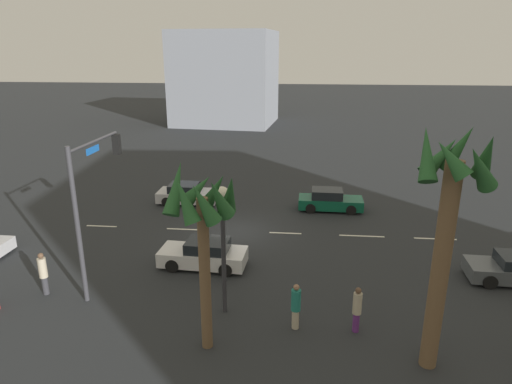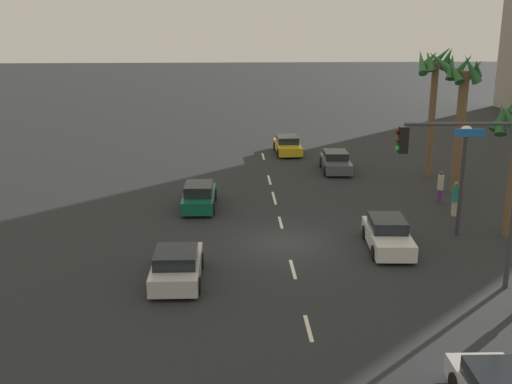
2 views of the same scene
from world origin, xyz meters
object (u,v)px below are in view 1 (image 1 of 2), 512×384
Objects in this scene: pedestrian_1 at (357,308)px; pedestrian_2 at (296,305)px; palm_tree_0 at (449,209)px; building_0 at (225,78)px; traffic_signal at (92,189)px; palm_tree_1 at (204,212)px; car_0 at (330,201)px; streetlamp at (223,225)px; car_5 at (187,194)px; car_3 at (204,254)px; pedestrian_3 at (43,272)px.

pedestrian_1 is 2.26m from pedestrian_2.
pedestrian_2 is 6.64m from palm_tree_0.
palm_tree_0 is 51.64m from building_0.
palm_tree_1 reaches higher than traffic_signal.
pedestrian_2 reaches higher than pedestrian_1.
streetlamp is (4.90, 12.49, 3.14)m from car_0.
streetlamp is at bearing -9.59° from pedestrian_1.
car_5 is 0.60× the size of palm_tree_1.
car_5 is (9.64, -0.49, -0.01)m from car_0.
car_3 is at bearing -35.05° from palm_tree_0.
pedestrian_1 is 0.14× the size of building_0.
pedestrian_1 reaches higher than car_5.
traffic_signal is 11.85m from pedestrian_1.
building_0 is at bearing -75.23° from pedestrian_1.
pedestrian_2 is (-4.48, 4.66, 0.34)m from car_3.
palm_tree_0 is 7.58m from palm_tree_1.
car_3 is 0.81× the size of streetlamp.
car_0 is 17.51m from pedestrian_3.
pedestrian_1 is 0.99× the size of pedestrian_2.
car_0 is 13.52m from pedestrian_2.
pedestrian_3 is at bearing -7.69° from pedestrian_2.
pedestrian_3 reaches higher than pedestrian_2.
palm_tree_0 is at bearing 162.18° from traffic_signal.
pedestrian_2 is 10.89m from pedestrian_3.
traffic_signal is (4.28, 2.04, 3.82)m from car_3.
traffic_signal is at bearing 84.06° from car_5.
pedestrian_1 is at bearing 90.94° from car_0.
pedestrian_1 reaches higher than car_0.
pedestrian_3 reaches higher than car_5.
building_0 reaches higher than pedestrian_2.
pedestrian_2 is (-7.59, 13.85, 0.35)m from car_5.
palm_tree_1 is at bearing 159.85° from pedestrian_3.
pedestrian_3 is (2.03, 1.17, -3.43)m from traffic_signal.
palm_tree_1 reaches higher than pedestrian_1.
car_3 is at bearing 53.11° from car_0.
car_0 is at bearing -80.72° from palm_tree_0.
palm_tree_1 is at bearing 103.20° from car_3.
palm_tree_1 is (3.07, 1.38, 4.13)m from pedestrian_2.
palm_tree_1 is (0.21, 2.25, 1.34)m from streetlamp.
car_5 is at bearing -52.02° from palm_tree_0.
pedestrian_1 is at bearing 170.41° from streetlamp.
building_0 is (10.34, -47.82, 5.19)m from pedestrian_2.
car_5 is at bearing -104.46° from pedestrian_3.
building_0 reaches higher than traffic_signal.
pedestrian_1 is at bearing 145.39° from car_3.
car_5 is at bearing -73.44° from palm_tree_1.
streetlamp is 2.73× the size of pedestrian_3.
pedestrian_2 is at bearing 118.74° from car_5.
car_3 is at bearing -66.75° from streetlamp.
car_0 is 0.32× the size of building_0.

